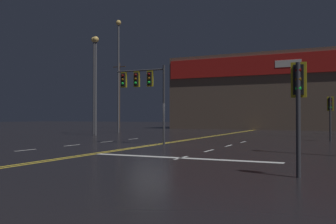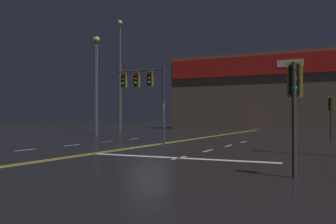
% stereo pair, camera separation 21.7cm
% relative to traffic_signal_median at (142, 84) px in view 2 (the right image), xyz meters
% --- Properties ---
extents(ground_plane, '(200.00, 200.00, 0.00)m').
position_rel_traffic_signal_median_xyz_m(ground_plane, '(1.12, -1.14, -3.76)').
color(ground_plane, black).
extents(road_markings, '(12.62, 60.00, 0.01)m').
position_rel_traffic_signal_median_xyz_m(road_markings, '(1.85, -2.07, -3.76)').
color(road_markings, gold).
rests_on(road_markings, ground).
extents(traffic_signal_median, '(3.40, 0.36, 4.86)m').
position_rel_traffic_signal_median_xyz_m(traffic_signal_median, '(0.00, 0.00, 0.00)').
color(traffic_signal_median, '#38383D').
rests_on(traffic_signal_median, ground).
extents(traffic_signal_corner_southeast, '(0.42, 0.36, 3.20)m').
position_rel_traffic_signal_median_xyz_m(traffic_signal_corner_southeast, '(10.23, -9.68, -1.41)').
color(traffic_signal_corner_southeast, '#38383D').
rests_on(traffic_signal_corner_southeast, ground).
extents(traffic_signal_corner_northeast, '(0.42, 0.36, 3.09)m').
position_rel_traffic_signal_median_xyz_m(traffic_signal_corner_northeast, '(10.66, 7.56, -1.50)').
color(traffic_signal_corner_northeast, '#38383D').
rests_on(traffic_signal_corner_northeast, ground).
extents(streetlight_near_left, '(0.56, 0.56, 12.19)m').
position_rel_traffic_signal_median_xyz_m(streetlight_near_left, '(-10.48, 13.77, 3.76)').
color(streetlight_near_left, '#59595E').
rests_on(streetlight_near_left, ground).
extents(streetlight_median_approach, '(0.56, 0.56, 9.68)m').
position_rel_traffic_signal_median_xyz_m(streetlight_median_approach, '(-10.97, 10.02, 2.40)').
color(streetlight_median_approach, '#59595E').
rests_on(streetlight_median_approach, ground).
extents(streetlight_far_right, '(0.56, 0.56, 9.03)m').
position_rel_traffic_signal_median_xyz_m(streetlight_far_right, '(-8.89, 7.40, 2.04)').
color(streetlight_far_right, '#59595E').
rests_on(streetlight_far_right, ground).
extents(building_backdrop, '(24.39, 10.23, 10.21)m').
position_rel_traffic_signal_median_xyz_m(building_backdrop, '(1.12, 33.38, 1.36)').
color(building_backdrop, brown).
rests_on(building_backdrop, ground).
extents(utility_pole_row, '(46.14, 0.26, 11.56)m').
position_rel_traffic_signal_median_xyz_m(utility_pole_row, '(3.95, 28.29, 1.86)').
color(utility_pole_row, '#4C3828').
rests_on(utility_pole_row, ground).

